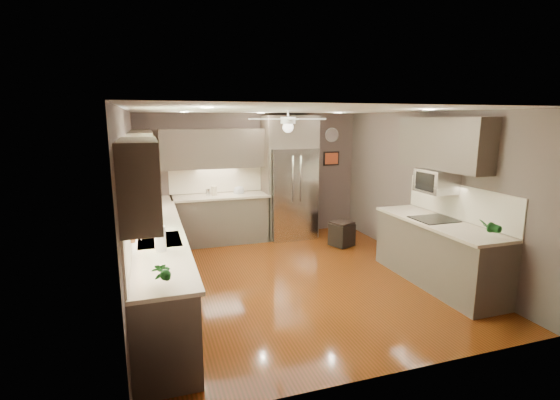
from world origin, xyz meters
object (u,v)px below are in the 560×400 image
paper_towel (160,239)px  potted_plant_right (489,227)px  refrigerator (290,179)px  microwave (436,181)px  bowl (239,192)px  canister_b (208,192)px  canister_c (214,191)px  soap_bottle (148,221)px  potted_plant_left (161,272)px  stool (342,234)px

paper_towel → potted_plant_right: bearing=-11.1°
refrigerator → microwave: (1.33, -2.71, 0.29)m
bowl → paper_towel: 3.56m
canister_b → canister_c: 0.12m
microwave → soap_bottle: bearing=170.9°
bowl → paper_towel: size_ratio=0.78×
potted_plant_left → bowl: potted_plant_left is taller
canister_c → soap_bottle: (-1.23, -2.12, 0.01)m
potted_plant_right → refrigerator: 4.04m
soap_bottle → microwave: size_ratio=0.36×
canister_b → microwave: microwave is taller
soap_bottle → refrigerator: refrigerator is taller
refrigerator → stool: bearing=-52.0°
potted_plant_left → stool: (3.38, 3.25, -0.85)m
bowl → stool: (1.76, -0.99, -0.73)m
soap_bottle → paper_towel: 1.07m
stool → canister_b: bearing=157.7°
refrigerator → microwave: 3.03m
soap_bottle → canister_b: bearing=62.2°
canister_c → potted_plant_left: bearing=-104.9°
canister_b → potted_plant_right: potted_plant_right is taller
soap_bottle → potted_plant_left: size_ratio=0.67×
potted_plant_right → microwave: (0.13, 1.15, 0.39)m
potted_plant_right → paper_towel: bearing=168.9°
stool → canister_c: bearing=156.4°
refrigerator → bowl: bearing=176.2°
potted_plant_left → microwave: microwave is taller
potted_plant_right → stool: bearing=99.3°
potted_plant_right → microwave: 1.22m
potted_plant_left → bowl: size_ratio=1.25×
canister_c → microwave: (2.85, -2.77, 0.45)m
refrigerator → microwave: size_ratio=4.45×
canister_b → potted_plant_left: potted_plant_left is taller
potted_plant_left → stool: 4.77m
soap_bottle → potted_plant_left: 2.12m
microwave → stool: microwave is taller
canister_c → potted_plant_left: 4.38m
potted_plant_right → paper_towel: (-3.83, 0.75, -0.01)m
soap_bottle → microwave: (4.08, -0.65, 0.44)m
potted_plant_left → stool: size_ratio=0.62×
refrigerator → microwave: bearing=-63.9°
canister_c → refrigerator: refrigerator is taller
potted_plant_left → refrigerator: bearing=57.5°
potted_plant_right → paper_towel: paper_towel is taller
canister_b → soap_bottle: soap_bottle is taller
potted_plant_left → paper_towel: size_ratio=0.97×
canister_b → bowl: size_ratio=0.55×
canister_b → bowl: (0.61, 0.02, -0.04)m
paper_towel → canister_c: bearing=70.9°
soap_bottle → refrigerator: (2.76, 2.05, 0.15)m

